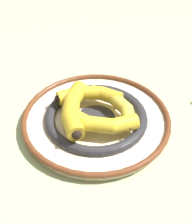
{
  "coord_description": "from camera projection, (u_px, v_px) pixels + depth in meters",
  "views": [
    {
      "loc": [
        0.07,
        -0.52,
        0.5
      ],
      "look_at": [
        0.01,
        0.01,
        0.04
      ],
      "focal_mm": 50.0,
      "sensor_mm": 36.0,
      "label": 1
    }
  ],
  "objects": [
    {
      "name": "ground_plane",
      "position": [
        89.0,
        126.0,
        0.72
      ],
      "size": [
        2.8,
        2.8,
        0.0
      ],
      "primitive_type": "plane",
      "color": "#B2C693"
    },
    {
      "name": "decorative_bowl",
      "position": [
        96.0,
        119.0,
        0.72
      ],
      "size": [
        0.34,
        0.34,
        0.03
      ],
      "color": "beige",
      "rests_on": "ground_plane"
    },
    {
      "name": "banana_a",
      "position": [
        91.0,
        95.0,
        0.73
      ],
      "size": [
        0.17,
        0.06,
        0.03
      ],
      "rotation": [
        0.0,
        0.0,
        3.23
      ],
      "color": "gold",
      "rests_on": "decorative_bowl"
    },
    {
      "name": "banana_b",
      "position": [
        73.0,
        108.0,
        0.69
      ],
      "size": [
        0.06,
        0.19,
        0.04
      ],
      "rotation": [
        0.0,
        0.0,
        4.8
      ],
      "color": "gold",
      "rests_on": "decorative_bowl"
    },
    {
      "name": "banana_c",
      "position": [
        99.0,
        122.0,
        0.66
      ],
      "size": [
        0.18,
        0.07,
        0.03
      ],
      "rotation": [
        0.0,
        0.0,
        6.22
      ],
      "color": "yellow",
      "rests_on": "decorative_bowl"
    },
    {
      "name": "banana_d",
      "position": [
        117.0,
        105.0,
        0.7
      ],
      "size": [
        0.12,
        0.14,
        0.03
      ],
      "rotation": [
        0.0,
        0.0,
        8.55
      ],
      "color": "yellow",
      "rests_on": "decorative_bowl"
    }
  ]
}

